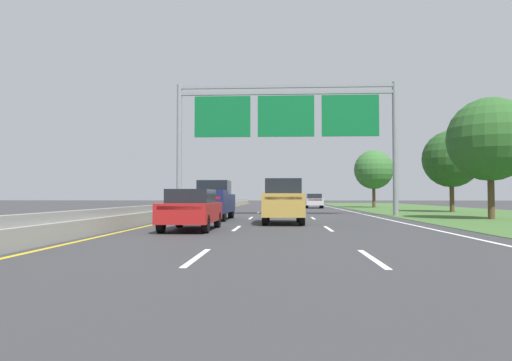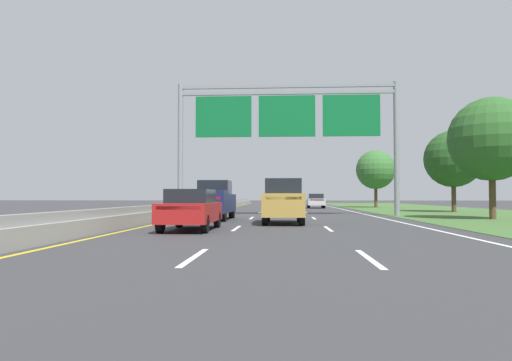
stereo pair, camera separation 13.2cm
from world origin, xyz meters
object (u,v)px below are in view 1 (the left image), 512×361
Objects in this scene: roadside_tree_far at (451,159)px; car_red_left_lane_sedan at (191,209)px; car_silver_right_lane_sedan at (314,201)px; roadside_tree_mid at (490,139)px; overhead_sign_gantry at (286,121)px; roadside_tree_distant at (374,170)px; pickup_truck_navy at (212,200)px; car_grey_centre_lane_sedan at (280,202)px; car_gold_centre_lane_suv at (283,201)px.

car_red_left_lane_sedan is at bearing -129.49° from roadside_tree_far.
car_silver_right_lane_sedan is 16.81m from roadside_tree_far.
roadside_tree_mid reaches higher than car_red_left_lane_sedan.
overhead_sign_gantry is 15.43m from car_red_left_lane_sedan.
overhead_sign_gantry is at bearing -114.63° from roadside_tree_distant.
car_grey_centre_lane_sedan is (3.77, 12.57, -0.26)m from pickup_truck_navy.
car_red_left_lane_sedan is at bearing 169.11° from car_silver_right_lane_sedan.
overhead_sign_gantry reaches higher than car_silver_right_lane_sedan.
overhead_sign_gantry is at bearing -1.52° from car_gold_centre_lane_suv.
overhead_sign_gantry is 9.00m from pickup_truck_navy.
car_red_left_lane_sedan is at bearing 171.27° from car_grey_centre_lane_sedan.
car_silver_right_lane_sedan is at bearing -14.72° from car_grey_centre_lane_sedan.
roadside_tree_mid reaches higher than car_grey_centre_lane_sedan.
pickup_truck_navy is at bearing 164.89° from car_silver_right_lane_sedan.
pickup_truck_navy is 5.17m from car_gold_centre_lane_suv.
overhead_sign_gantry is 3.41× the size of car_grey_centre_lane_sedan.
roadside_tree_mid is (11.69, 4.48, 3.41)m from car_gold_centre_lane_suv.
car_silver_right_lane_sedan is 13.93m from car_grey_centre_lane_sedan.
car_grey_centre_lane_sedan is (-3.70, -13.43, 0.00)m from car_silver_right_lane_sedan.
car_silver_right_lane_sedan is (7.48, 26.00, -0.26)m from pickup_truck_navy.
car_gold_centre_lane_suv is 15.94m from car_grey_centre_lane_sedan.
car_silver_right_lane_sedan is 1.00× the size of car_grey_centre_lane_sedan.
car_silver_right_lane_sedan is at bearing 80.64° from overhead_sign_gantry.
overhead_sign_gantry is 2.29× the size of roadside_tree_distant.
overhead_sign_gantry reaches higher than roadside_tree_mid.
roadside_tree_mid is (15.24, 9.04, 3.69)m from car_red_left_lane_sedan.
car_gold_centre_lane_suv is at bearing -130.01° from pickup_truck_navy.
car_silver_right_lane_sedan and car_red_left_lane_sedan have the same top height.
roadside_tree_distant is (14.47, 28.41, 3.27)m from pickup_truck_navy.
pickup_truck_navy is (-4.17, -5.93, -5.33)m from overhead_sign_gantry.
overhead_sign_gantry is at bearing -15.16° from car_red_left_lane_sedan.
car_silver_right_lane_sedan is 1.01× the size of car_red_left_lane_sedan.
car_gold_centre_lane_suv reaches higher than car_grey_centre_lane_sedan.
car_red_left_lane_sedan is (-3.80, -13.87, -5.59)m from overhead_sign_gantry.
car_red_left_lane_sedan is at bearing -111.21° from roadside_tree_distant.
roadside_tree_far is 1.01× the size of roadside_tree_distant.
car_grey_centre_lane_sedan is at bearing 0.53° from car_gold_centre_lane_suv.
roadside_tree_distant is at bearing -26.31° from pickup_truck_navy.
pickup_truck_navy reaches higher than car_grey_centre_lane_sedan.
car_silver_right_lane_sedan is at bearing 128.86° from roadside_tree_far.
overhead_sign_gantry is 3.42× the size of car_red_left_lane_sedan.
roadside_tree_far reaches higher than pickup_truck_navy.
car_gold_centre_lane_suv is 0.68× the size of roadside_tree_mid.
roadside_tree_far is at bearing -52.73° from pickup_truck_navy.
car_silver_right_lane_sedan is at bearing -15.35° from pickup_truck_navy.
roadside_tree_far is (14.01, 0.63, 3.53)m from car_grey_centre_lane_sedan.
roadside_tree_mid is at bearing -160.97° from car_silver_right_lane_sedan.
car_silver_right_lane_sedan is 0.94× the size of car_gold_centre_lane_suv.
roadside_tree_far is at bearing -39.92° from car_gold_centre_lane_suv.
roadside_tree_distant is at bearing -33.34° from car_grey_centre_lane_sedan.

